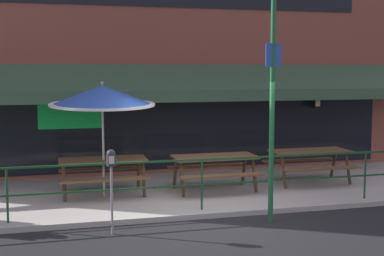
# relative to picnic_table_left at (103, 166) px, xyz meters

# --- Properties ---
(ground_plane) EXTENTS (120.00, 120.00, 0.00)m
(ground_plane) POSITION_rel_picnic_table_left_xyz_m (1.67, -1.97, -0.71)
(ground_plane) COLOR black
(patio_deck) EXTENTS (15.00, 4.00, 0.10)m
(patio_deck) POSITION_rel_picnic_table_left_xyz_m (1.67, 0.03, -0.66)
(patio_deck) COLOR #ADA89E
(patio_deck) RESTS_ON ground
(restaurant_building) EXTENTS (15.00, 1.60, 7.07)m
(restaurant_building) POSITION_rel_picnic_table_left_xyz_m (1.67, 2.25, 2.81)
(restaurant_building) COLOR brown
(restaurant_building) RESTS_ON ground
(patio_railing) EXTENTS (13.84, 0.04, 0.97)m
(patio_railing) POSITION_rel_picnic_table_left_xyz_m (1.67, -1.67, 0.09)
(patio_railing) COLOR #194723
(patio_railing) RESTS_ON patio_deck
(picnic_table_left) EXTENTS (1.80, 1.42, 0.76)m
(picnic_table_left) POSITION_rel_picnic_table_left_xyz_m (0.00, 0.00, 0.00)
(picnic_table_left) COLOR brown
(picnic_table_left) RESTS_ON patio_deck
(picnic_table_centre) EXTENTS (1.80, 1.42, 0.76)m
(picnic_table_centre) POSITION_rel_picnic_table_left_xyz_m (2.37, -0.22, 0.00)
(picnic_table_centre) COLOR brown
(picnic_table_centre) RESTS_ON patio_deck
(picnic_table_right) EXTENTS (1.80, 1.42, 0.76)m
(picnic_table_right) POSITION_rel_picnic_table_left_xyz_m (4.74, -0.02, 0.00)
(picnic_table_right) COLOR brown
(picnic_table_right) RESTS_ON patio_deck
(patio_umbrella_left) EXTENTS (2.14, 2.14, 2.38)m
(patio_umbrella_left) POSITION_rel_picnic_table_left_xyz_m (-0.00, -0.12, 1.47)
(patio_umbrella_left) COLOR #B7B2A8
(patio_umbrella_left) RESTS_ON patio_deck
(parking_meter_near) EXTENTS (0.15, 0.16, 1.42)m
(parking_meter_near) POSITION_rel_picnic_table_left_xyz_m (-0.09, -2.45, 0.44)
(parking_meter_near) COLOR gray
(parking_meter_near) RESTS_ON ground
(street_sign_pole) EXTENTS (0.28, 0.09, 4.12)m
(street_sign_pole) POSITION_rel_picnic_table_left_xyz_m (2.74, -2.42, 1.41)
(street_sign_pole) COLOR #1E6033
(street_sign_pole) RESTS_ON ground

